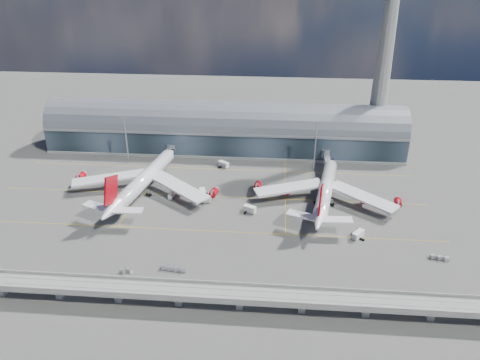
# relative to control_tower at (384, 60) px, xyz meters

# --- Properties ---
(ground) EXTENTS (500.00, 500.00, 0.00)m
(ground) POSITION_rel_control_tower_xyz_m (-85.00, -83.00, -51.64)
(ground) COLOR #474744
(ground) RESTS_ON ground
(taxi_lines) EXTENTS (200.00, 80.12, 0.01)m
(taxi_lines) POSITION_rel_control_tower_xyz_m (-85.00, -60.89, -51.63)
(taxi_lines) COLOR gold
(taxi_lines) RESTS_ON ground
(terminal) EXTENTS (200.00, 30.00, 28.00)m
(terminal) POSITION_rel_control_tower_xyz_m (-85.00, -5.01, -40.30)
(terminal) COLOR #1B262E
(terminal) RESTS_ON ground
(control_tower) EXTENTS (19.00, 19.00, 103.00)m
(control_tower) POSITION_rel_control_tower_xyz_m (0.00, 0.00, 0.00)
(control_tower) COLOR gray
(control_tower) RESTS_ON ground
(guideway) EXTENTS (220.00, 8.50, 7.20)m
(guideway) POSITION_rel_control_tower_xyz_m (-85.00, -138.00, -46.34)
(guideway) COLOR gray
(guideway) RESTS_ON ground
(floodlight_mast_left) EXTENTS (3.00, 0.70, 25.70)m
(floodlight_mast_left) POSITION_rel_control_tower_xyz_m (-135.00, -28.00, -38.00)
(floodlight_mast_left) COLOR gray
(floodlight_mast_left) RESTS_ON ground
(floodlight_mast_right) EXTENTS (3.00, 0.70, 25.70)m
(floodlight_mast_right) POSITION_rel_control_tower_xyz_m (-35.00, -28.00, -38.00)
(floodlight_mast_right) COLOR gray
(floodlight_mast_right) RESTS_ON ground
(airliner_left) EXTENTS (71.75, 75.53, 23.08)m
(airliner_left) POSITION_rel_control_tower_xyz_m (-117.16, -62.95, -45.04)
(airliner_left) COLOR white
(airliner_left) RESTS_ON ground
(airliner_right) EXTENTS (67.11, 70.21, 22.35)m
(airliner_right) POSITION_rel_control_tower_xyz_m (-32.14, -64.50, -45.84)
(airliner_right) COLOR white
(airliner_right) RESTS_ON ground
(jet_bridge_left) EXTENTS (4.40, 28.00, 7.25)m
(jet_bridge_left) POSITION_rel_control_tower_xyz_m (-113.23, -29.88, -46.46)
(jet_bridge_left) COLOR gray
(jet_bridge_left) RESTS_ON ground
(jet_bridge_right) EXTENTS (4.40, 32.00, 7.25)m
(jet_bridge_right) POSITION_rel_control_tower_xyz_m (-28.31, -31.82, -46.46)
(jet_bridge_right) COLOR gray
(jet_bridge_right) RESTS_ON ground
(service_truck_0) EXTENTS (2.32, 6.03, 2.47)m
(service_truck_0) POSITION_rel_control_tower_xyz_m (-103.01, -65.62, -50.36)
(service_truck_0) COLOR silver
(service_truck_0) RESTS_ON ground
(service_truck_1) EXTENTS (6.01, 4.55, 3.16)m
(service_truck_1) POSITION_rel_control_tower_xyz_m (-65.73, -76.58, -50.04)
(service_truck_1) COLOR silver
(service_truck_1) RESTS_ON ground
(service_truck_2) EXTENTS (8.00, 3.50, 2.80)m
(service_truck_2) POSITION_rel_control_tower_xyz_m (-87.82, -68.74, -50.18)
(service_truck_2) COLOR silver
(service_truck_2) RESTS_ON ground
(service_truck_3) EXTENTS (5.67, 6.24, 2.96)m
(service_truck_3) POSITION_rel_control_tower_xyz_m (-21.05, -93.14, -50.12)
(service_truck_3) COLOR silver
(service_truck_3) RESTS_ON ground
(service_truck_4) EXTENTS (4.26, 6.23, 3.30)m
(service_truck_4) POSITION_rel_control_tower_xyz_m (-88.73, -63.29, -49.97)
(service_truck_4) COLOR silver
(service_truck_4) RESTS_ON ground
(service_truck_5) EXTENTS (6.33, 5.59, 2.97)m
(service_truck_5) POSITION_rel_control_tower_xyz_m (-82.74, -30.01, -50.12)
(service_truck_5) COLOR silver
(service_truck_5) RESTS_ON ground
(cargo_train_0) EXTENTS (4.64, 2.79, 1.50)m
(cargo_train_0) POSITION_rel_control_tower_xyz_m (-107.16, -123.20, -50.85)
(cargo_train_0) COLOR gray
(cargo_train_0) RESTS_ON ground
(cargo_train_1) EXTENTS (9.59, 2.84, 1.58)m
(cargo_train_1) POSITION_rel_control_tower_xyz_m (-90.38, -120.38, -50.81)
(cargo_train_1) COLOR gray
(cargo_train_1) RESTS_ON ground
(cargo_train_2) EXTENTS (7.09, 3.09, 1.55)m
(cargo_train_2) POSITION_rel_control_tower_xyz_m (7.31, -105.51, -50.83)
(cargo_train_2) COLOR gray
(cargo_train_2) RESTS_ON ground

